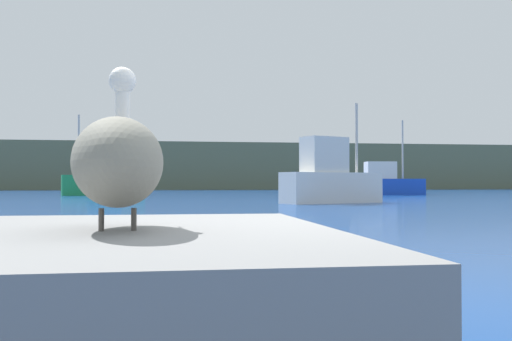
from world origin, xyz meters
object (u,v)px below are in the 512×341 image
fishing_boat_green (103,180)px  fishing_boat_white (330,178)px  fishing_boat_blue (375,183)px  pelican (119,160)px

fishing_boat_green → fishing_boat_white: (11.19, -16.62, 0.04)m
fishing_boat_green → fishing_boat_blue: 18.90m
pelican → fishing_boat_green: (-4.07, 37.24, -0.02)m
fishing_boat_blue → fishing_boat_white: bearing=-109.5°
pelican → fishing_boat_blue: (14.77, 35.71, -0.21)m
pelican → fishing_boat_white: fishing_boat_white is taller
fishing_boat_white → fishing_boat_green: bearing=101.5°
fishing_boat_blue → pelican: bearing=-105.1°
fishing_boat_green → fishing_boat_blue: fishing_boat_green is taller
fishing_boat_blue → fishing_boat_green: bearing=-177.2°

